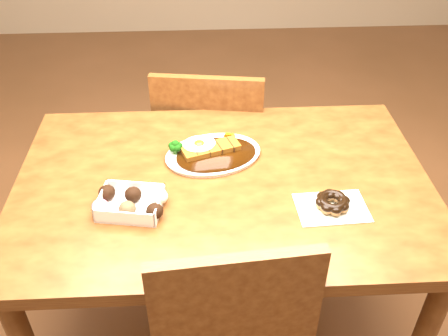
{
  "coord_description": "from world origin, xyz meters",
  "views": [
    {
      "loc": [
        -0.06,
        -1.12,
        1.65
      ],
      "look_at": [
        0.0,
        -0.02,
        0.81
      ],
      "focal_mm": 40.0,
      "sensor_mm": 36.0,
      "label": 1
    }
  ],
  "objects_px": {
    "chair_far": "(212,150)",
    "katsu_curry_plate": "(211,152)",
    "table": "(223,205)",
    "pon_de_ring": "(332,203)",
    "donut_box": "(130,202)"
  },
  "relations": [
    {
      "from": "chair_far",
      "to": "table",
      "type": "bearing_deg",
      "value": 100.22
    },
    {
      "from": "chair_far",
      "to": "katsu_curry_plate",
      "type": "relative_size",
      "value": 2.61
    },
    {
      "from": "chair_far",
      "to": "pon_de_ring",
      "type": "bearing_deg",
      "value": 122.65
    },
    {
      "from": "chair_far",
      "to": "donut_box",
      "type": "relative_size",
      "value": 4.36
    },
    {
      "from": "katsu_curry_plate",
      "to": "donut_box",
      "type": "height_order",
      "value": "katsu_curry_plate"
    },
    {
      "from": "katsu_curry_plate",
      "to": "pon_de_ring",
      "type": "xyz_separation_m",
      "value": [
        0.32,
        -0.26,
        0.0
      ]
    },
    {
      "from": "chair_far",
      "to": "donut_box",
      "type": "xyz_separation_m",
      "value": [
        -0.24,
        -0.65,
        0.3
      ]
    },
    {
      "from": "table",
      "to": "chair_far",
      "type": "height_order",
      "value": "chair_far"
    },
    {
      "from": "chair_far",
      "to": "katsu_curry_plate",
      "type": "height_order",
      "value": "chair_far"
    },
    {
      "from": "chair_far",
      "to": "pon_de_ring",
      "type": "xyz_separation_m",
      "value": [
        0.3,
        -0.67,
        0.29
      ]
    },
    {
      "from": "table",
      "to": "katsu_curry_plate",
      "type": "height_order",
      "value": "katsu_curry_plate"
    },
    {
      "from": "pon_de_ring",
      "to": "chair_far",
      "type": "bearing_deg",
      "value": 114.38
    },
    {
      "from": "table",
      "to": "chair_far",
      "type": "xyz_separation_m",
      "value": [
        -0.02,
        0.54,
        -0.17
      ]
    },
    {
      "from": "table",
      "to": "katsu_curry_plate",
      "type": "bearing_deg",
      "value": 104.23
    },
    {
      "from": "pon_de_ring",
      "to": "table",
      "type": "bearing_deg",
      "value": 154.45
    }
  ]
}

